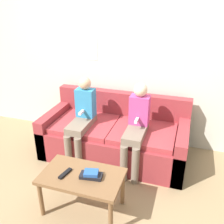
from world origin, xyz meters
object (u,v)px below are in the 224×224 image
object	(u,v)px
couch	(115,136)
person_right	(137,125)
coffee_table	(82,179)
tv_remote	(65,173)
person_left	(82,117)

from	to	relation	value
couch	person_right	size ratio (longest dim) A/B	1.74
person_right	coffee_table	bearing A→B (deg)	-111.71
person_right	tv_remote	size ratio (longest dim) A/B	6.31
person_left	person_right	distance (m)	0.72
coffee_table	tv_remote	world-z (taller)	tv_remote
couch	person_right	world-z (taller)	person_right
couch	coffee_table	distance (m)	1.08
couch	coffee_table	xyz separation A→B (m)	(-0.01, -1.07, 0.10)
coffee_table	tv_remote	xyz separation A→B (m)	(-0.16, -0.04, 0.07)
coffee_table	tv_remote	bearing A→B (deg)	-164.79
tv_remote	coffee_table	bearing A→B (deg)	27.13
couch	person_left	distance (m)	0.55
couch	person_right	xyz separation A→B (m)	(0.34, -0.20, 0.34)
coffee_table	person_left	world-z (taller)	person_left
couch	coffee_table	size ratio (longest dim) A/B	2.37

